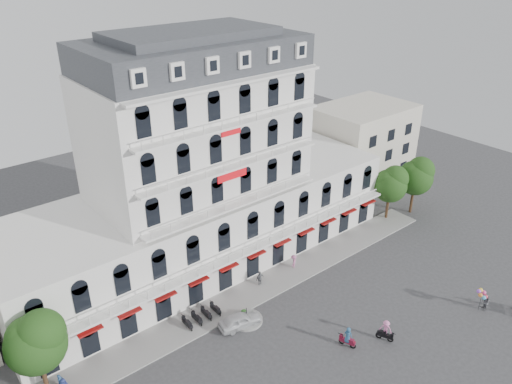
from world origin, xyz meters
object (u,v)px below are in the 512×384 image
Objects in this scene: rider_east at (348,337)px; rider_center at (386,330)px; parked_car at (240,320)px; balloon_vendor at (484,300)px.

rider_east is 0.95× the size of rider_center.
balloon_vendor is at bearing -113.37° from parked_car.
rider_center is (3.28, -1.68, 0.14)m from rider_east.
parked_car is 2.02× the size of rider_east.
balloon_vendor reaches higher than rider_east.
rider_east is 15.25m from balloon_vendor.
rider_center is at bearing -135.45° from rider_east.
parked_car is at bearing 17.55° from rider_east.
rider_east reaches higher than parked_car.
balloon_vendor is at bearing -128.52° from rider_east.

